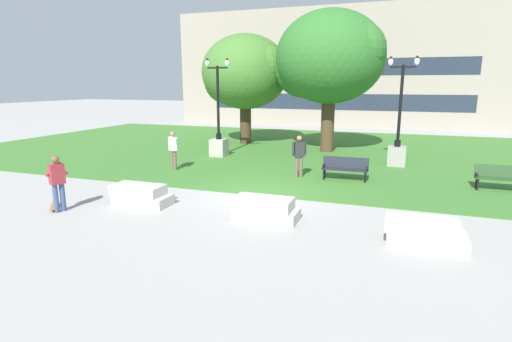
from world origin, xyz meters
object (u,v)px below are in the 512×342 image
at_px(skateboard, 54,206).
at_px(lamp_post_right, 397,144).
at_px(concrete_block_center, 141,195).
at_px(person_bystander_near_lawn, 299,154).
at_px(person_skateboarder, 57,180).
at_px(park_bench_near_right, 345,167).
at_px(concrete_block_right, 424,232).
at_px(park_bench_near_left, 503,176).
at_px(concrete_block_left, 265,209).
at_px(person_bystander_far_lawn, 173,148).
at_px(lamp_post_left, 219,137).

relative_size(skateboard, lamp_post_right, 0.18).
height_order(concrete_block_center, person_bystander_near_lawn, person_bystander_near_lawn).
bearing_deg(person_skateboarder, park_bench_near_right, 42.34).
height_order(concrete_block_right, skateboard, concrete_block_right).
bearing_deg(concrete_block_right, park_bench_near_left, 64.81).
bearing_deg(concrete_block_right, concrete_block_center, 176.63).
distance_m(concrete_block_left, park_bench_near_right, 5.79).
bearing_deg(person_bystander_far_lawn, concrete_block_right, -28.32).
xyz_separation_m(park_bench_near_right, lamp_post_left, (-7.01, 3.29, 0.51)).
distance_m(concrete_block_right, person_bystander_near_lawn, 7.41).
distance_m(concrete_block_left, park_bench_near_left, 9.12).
relative_size(concrete_block_right, lamp_post_right, 0.37).
relative_size(person_skateboarder, lamp_post_right, 0.34).
distance_m(person_skateboarder, park_bench_near_left, 14.92).
height_order(park_bench_near_left, lamp_post_right, lamp_post_right).
xyz_separation_m(person_skateboarder, person_bystander_far_lawn, (0.13, 6.35, 0.01)).
xyz_separation_m(concrete_block_left, lamp_post_right, (3.44, 9.30, 0.73)).
bearing_deg(park_bench_near_left, lamp_post_left, 166.17).
height_order(park_bench_near_left, person_bystander_far_lawn, person_bystander_far_lawn).
relative_size(concrete_block_center, person_skateboarder, 1.10).
bearing_deg(concrete_block_center, concrete_block_right, -3.37).
bearing_deg(skateboard, park_bench_near_right, 40.26).
relative_size(concrete_block_left, person_bystander_far_lawn, 1.06).
bearing_deg(person_bystander_far_lawn, person_bystander_near_lawn, 4.62).
height_order(concrete_block_center, concrete_block_left, same).
bearing_deg(concrete_block_center, person_bystander_near_lawn, 54.37).
xyz_separation_m(concrete_block_right, park_bench_near_right, (-2.61, 5.98, 0.23)).
height_order(skateboard, person_bystander_near_lawn, person_bystander_near_lawn).
xyz_separation_m(lamp_post_right, person_bystander_far_lawn, (-9.36, -4.28, -0.05)).
bearing_deg(concrete_block_right, park_bench_near_right, 113.58).
distance_m(park_bench_near_left, park_bench_near_right, 5.52).
bearing_deg(concrete_block_center, person_bystander_far_lawn, 109.36).
height_order(concrete_block_left, skateboard, concrete_block_left).
bearing_deg(person_bystander_near_lawn, person_bystander_far_lawn, -175.38).
bearing_deg(lamp_post_right, person_skateboarder, -131.76).
xyz_separation_m(person_bystander_near_lawn, person_bystander_far_lawn, (-5.59, -0.45, 0.00)).
height_order(person_skateboarder, skateboard, person_skateboarder).
distance_m(concrete_block_left, person_skateboarder, 6.24).
bearing_deg(person_bystander_near_lawn, person_skateboarder, -130.07).
bearing_deg(person_bystander_near_lawn, lamp_post_right, 45.44).
xyz_separation_m(concrete_block_right, person_bystander_far_lawn, (-10.06, 5.42, 0.68)).
distance_m(concrete_block_center, person_skateboarder, 2.44).
bearing_deg(concrete_block_right, person_skateboarder, -174.78).
bearing_deg(lamp_post_left, person_skateboarder, -93.24).
relative_size(concrete_block_center, person_bystander_near_lawn, 1.10).
bearing_deg(lamp_post_right, person_bystander_near_lawn, -134.56).
distance_m(lamp_post_left, person_bystander_far_lawn, 3.88).
bearing_deg(park_bench_near_left, concrete_block_right, -115.19).
bearing_deg(concrete_block_center, person_skateboarder, -142.71).
xyz_separation_m(person_skateboarder, park_bench_near_right, (7.58, 6.91, -0.44)).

